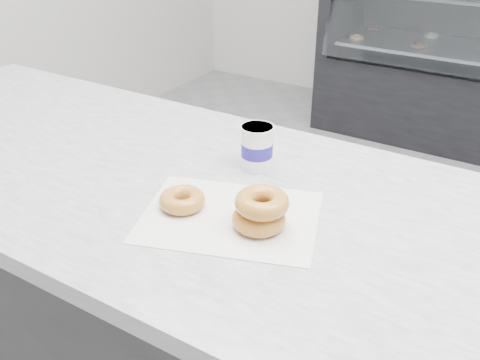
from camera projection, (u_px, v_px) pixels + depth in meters
name	position (u px, v px, depth m)	size (l,w,h in m)	color
wax_paper	(230.00, 217.00, 1.04)	(0.34, 0.26, 0.00)	silver
donut_single	(182.00, 200.00, 1.07)	(0.09, 0.09, 0.03)	gold
donut_stack	(260.00, 211.00, 0.99)	(0.11, 0.11, 0.07)	gold
coffee_cup	(257.00, 147.00, 1.20)	(0.08, 0.08, 0.10)	white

